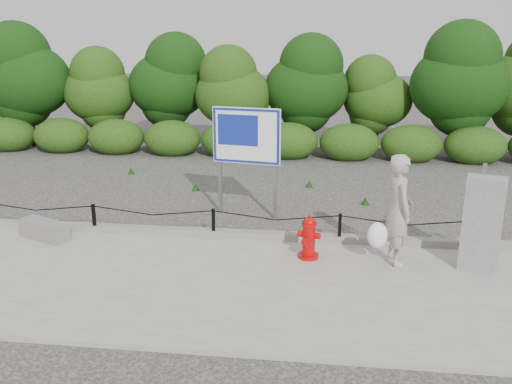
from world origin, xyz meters
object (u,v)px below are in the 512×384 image
object	(u,v)px
pedestrian	(397,211)
concrete_block	(44,230)
advertising_sign	(246,141)
fire_hydrant	(309,238)
utility_cabinet	(482,224)

from	to	relation	value
pedestrian	concrete_block	world-z (taller)	pedestrian
concrete_block	advertising_sign	distance (m)	4.58
fire_hydrant	pedestrian	distance (m)	1.63
pedestrian	advertising_sign	size ratio (longest dim) A/B	0.80
fire_hydrant	concrete_block	bearing A→B (deg)	-169.34
pedestrian	advertising_sign	distance (m)	3.93
fire_hydrant	concrete_block	world-z (taller)	fire_hydrant
fire_hydrant	concrete_block	size ratio (longest dim) A/B	0.73
advertising_sign	utility_cabinet	bearing A→B (deg)	-20.23
utility_cabinet	advertising_sign	bearing A→B (deg)	168.41
concrete_block	advertising_sign	world-z (taller)	advertising_sign
fire_hydrant	advertising_sign	world-z (taller)	advertising_sign
fire_hydrant	advertising_sign	bearing A→B (deg)	135.85
pedestrian	utility_cabinet	xyz separation A→B (m)	(1.41, -0.12, -0.13)
concrete_block	utility_cabinet	distance (m)	8.25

